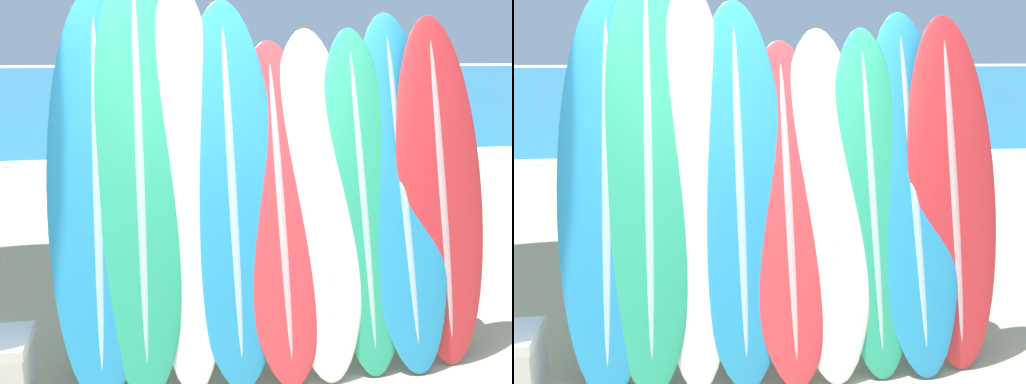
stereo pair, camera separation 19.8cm
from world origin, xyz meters
TOP-DOWN VIEW (x-y plane):
  - ocean_water at (0.00, 37.13)m, footprint 120.00×60.00m
  - surfboard_rack at (0.18, 0.59)m, footprint 2.47×0.04m
  - surfboard_slot_0 at (-0.88, 0.69)m, footprint 0.57×1.00m
  - surfboard_slot_1 at (-0.64, 0.72)m, footprint 0.57×1.08m
  - surfboard_slot_2 at (-0.37, 0.68)m, footprint 0.49×0.96m
  - surfboard_slot_3 at (-0.10, 0.66)m, footprint 0.59×0.94m
  - surfboard_slot_4 at (0.19, 0.61)m, footprint 0.55×0.90m
  - surfboard_slot_5 at (0.43, 0.63)m, footprint 0.56×0.90m
  - surfboard_slot_6 at (0.71, 0.63)m, footprint 0.51×0.84m
  - surfboard_slot_7 at (0.98, 0.65)m, footprint 0.56×0.94m
  - surfboard_slot_8 at (1.22, 0.62)m, footprint 0.57×0.74m
  - person_near_water at (-0.92, 3.83)m, footprint 0.27×0.24m
  - person_mid_beach at (-0.31, 2.61)m, footprint 0.30×0.27m

SIDE VIEW (x-z plane):
  - ocean_water at x=0.00m, z-range 0.00..0.01m
  - surfboard_rack at x=0.18m, z-range 0.04..0.92m
  - person_near_water at x=-0.92m, z-range 0.07..1.62m
  - person_mid_beach at x=-0.31m, z-range 0.08..1.83m
  - surfboard_slot_4 at x=0.19m, z-range 0.00..1.99m
  - surfboard_slot_5 at x=0.43m, z-range 0.00..2.06m
  - surfboard_slot_6 at x=0.71m, z-range 0.00..2.07m
  - surfboard_slot_8 at x=1.22m, z-range 0.00..2.15m
  - surfboard_slot_7 at x=0.98m, z-range 0.00..2.17m
  - surfboard_slot_3 at x=-0.10m, z-range 0.00..2.24m
  - surfboard_slot_0 at x=-0.88m, z-range 0.00..2.30m
  - surfboard_slot_2 at x=-0.37m, z-range 0.00..2.35m
  - surfboard_slot_1 at x=-0.64m, z-range 0.00..2.52m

